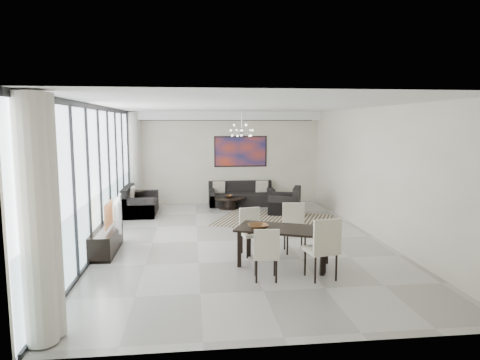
{
  "coord_description": "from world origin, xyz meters",
  "views": [
    {
      "loc": [
        -1.07,
        -9.03,
        2.53
      ],
      "look_at": [
        0.04,
        0.59,
        1.25
      ],
      "focal_mm": 32.0,
      "sensor_mm": 36.0,
      "label": 1
    }
  ],
  "objects": [
    {
      "name": "rug",
      "position": [
        1.1,
        1.82,
        0.01
      ],
      "size": [
        3.53,
        3.19,
        0.01
      ],
      "primitive_type": "cube",
      "rotation": [
        0.0,
        0.0,
        -0.42
      ],
      "color": "black",
      "rests_on": "floor"
    },
    {
      "name": "window_wall",
      "position": [
        -2.86,
        0.0,
        1.47
      ],
      "size": [
        0.37,
        8.95,
        2.9
      ],
      "color": "white",
      "rests_on": "floor"
    },
    {
      "name": "coffee_table",
      "position": [
        0.07,
        3.57,
        0.19
      ],
      "size": [
        0.95,
        0.95,
        0.33
      ],
      "color": "black",
      "rests_on": "floor"
    },
    {
      "name": "television",
      "position": [
        -2.6,
        -0.49,
        0.77
      ],
      "size": [
        0.3,
        1.08,
        0.62
      ],
      "primitive_type": "imported",
      "rotation": [
        0.0,
        0.0,
        1.72
      ],
      "color": "gray",
      "rests_on": "tv_console"
    },
    {
      "name": "sofa_main",
      "position": [
        0.47,
        4.07,
        0.25
      ],
      "size": [
        2.0,
        0.82,
        0.73
      ],
      "color": "black",
      "rests_on": "floor"
    },
    {
      "name": "bowl_dining",
      "position": [
        0.09,
        -1.77,
        0.73
      ],
      "size": [
        0.41,
        0.41,
        0.09
      ],
      "primitive_type": "imported",
      "rotation": [
        0.0,
        0.0,
        0.14
      ],
      "color": "brown",
      "rests_on": "dining_table"
    },
    {
      "name": "chandelier",
      "position": [
        0.3,
        2.5,
        2.35
      ],
      "size": [
        0.66,
        0.66,
        0.71
      ],
      "color": "silver",
      "rests_on": "room_shell"
    },
    {
      "name": "soffit",
      "position": [
        0.0,
        4.3,
        2.77
      ],
      "size": [
        5.98,
        0.4,
        0.26
      ],
      "primitive_type": "cube",
      "color": "white",
      "rests_on": "room_shell"
    },
    {
      "name": "loveseat",
      "position": [
        -2.55,
        3.05,
        0.27
      ],
      "size": [
        0.88,
        1.57,
        0.78
      ],
      "color": "black",
      "rests_on": "floor"
    },
    {
      "name": "dining_chair_ne",
      "position": [
        0.95,
        -0.89,
        0.55
      ],
      "size": [
        0.47,
        0.47,
        0.96
      ],
      "color": "beige",
      "rests_on": "floor"
    },
    {
      "name": "dining_table",
      "position": [
        0.55,
        -1.73,
        0.59
      ],
      "size": [
        1.83,
        1.4,
        0.68
      ],
      "color": "black",
      "rests_on": "floor"
    },
    {
      "name": "tv_console",
      "position": [
        -2.76,
        -0.56,
        0.23
      ],
      "size": [
        0.42,
        1.49,
        0.47
      ],
      "primitive_type": "cube",
      "color": "black",
      "rests_on": "floor"
    },
    {
      "name": "dining_chair_sw",
      "position": [
        0.11,
        -2.48,
        0.5
      ],
      "size": [
        0.45,
        0.45,
        0.88
      ],
      "color": "beige",
      "rests_on": "floor"
    },
    {
      "name": "side_table",
      "position": [
        -2.65,
        3.54,
        0.4
      ],
      "size": [
        0.43,
        0.43,
        0.59
      ],
      "color": "black",
      "rests_on": "floor"
    },
    {
      "name": "armchair",
      "position": [
        1.59,
        2.66,
        0.26
      ],
      "size": [
        1.08,
        1.11,
        0.75
      ],
      "color": "black",
      "rests_on": "floor"
    },
    {
      "name": "bowl_coffee",
      "position": [
        0.05,
        3.58,
        0.36
      ],
      "size": [
        0.24,
        0.24,
        0.07
      ],
      "primitive_type": "imported",
      "rotation": [
        0.0,
        0.0,
        0.11
      ],
      "color": "brown",
      "rests_on": "coffee_table"
    },
    {
      "name": "dining_chair_se",
      "position": [
        1.04,
        -2.55,
        0.6
      ],
      "size": [
        0.56,
        0.56,
        1.04
      ],
      "color": "beige",
      "rests_on": "floor"
    },
    {
      "name": "room_shell",
      "position": [
        0.46,
        0.0,
        1.45
      ],
      "size": [
        6.0,
        9.0,
        2.9
      ],
      "color": "#A8A39B",
      "rests_on": "ground"
    },
    {
      "name": "painting",
      "position": [
        0.5,
        4.47,
        1.65
      ],
      "size": [
        1.68,
        0.04,
        0.98
      ],
      "primitive_type": "cube",
      "color": "#BC361A",
      "rests_on": "room_shell"
    },
    {
      "name": "dining_chair_nw",
      "position": [
        0.07,
        -0.99,
        0.52
      ],
      "size": [
        0.49,
        0.49,
        0.9
      ],
      "color": "beige",
      "rests_on": "floor"
    }
  ]
}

